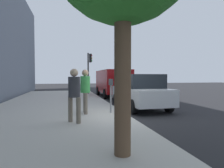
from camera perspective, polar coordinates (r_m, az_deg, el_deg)
name	(u,v)px	position (r m, az deg, el deg)	size (l,w,h in m)	color
ground_plane	(126,117)	(8.18, 4.03, -9.54)	(80.00, 80.00, 0.00)	#232326
sidewalk_slab	(49,119)	(7.85, -17.73, -9.56)	(28.00, 6.00, 0.15)	#B7B2A8
parking_meter	(111,88)	(8.19, -0.34, -1.27)	(0.36, 0.12, 1.41)	gray
pedestrian_at_meter	(85,87)	(8.11, -7.75, -1.01)	(0.54, 0.39, 1.79)	#726656
pedestrian_bystander	(74,91)	(6.53, -10.89, -1.97)	(0.44, 0.40, 1.77)	#726656
parked_sedan_near	(140,91)	(10.30, 8.14, -2.10)	(4.44, 2.04, 1.77)	silver
parked_van_far	(112,81)	(16.41, 0.14, 0.76)	(5.21, 2.15, 2.18)	maroon
traffic_signal	(89,66)	(17.65, -6.59, 5.13)	(0.24, 0.44, 3.60)	black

